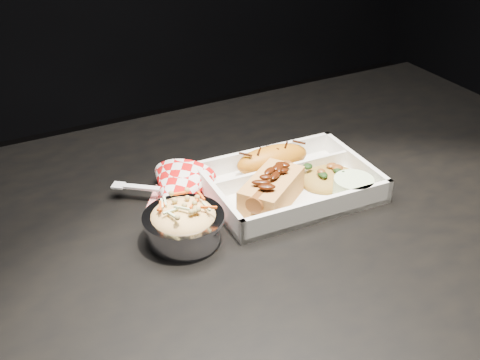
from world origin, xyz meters
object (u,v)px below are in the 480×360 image
dining_table (275,259)px  fried_pastry (272,159)px  foil_coleslaw_cup (184,222)px  food_tray (289,186)px  hotdog (272,188)px  napkin_fork (176,193)px

dining_table → fried_pastry: bearing=63.6°
fried_pastry → foil_coleslaw_cup: size_ratio=1.12×
dining_table → food_tray: (0.04, 0.04, 0.10)m
food_tray → fried_pastry: (0.00, 0.06, 0.02)m
dining_table → foil_coleslaw_cup: bearing=-178.7°
dining_table → foil_coleslaw_cup: (-0.15, -0.00, 0.12)m
dining_table → food_tray: food_tray is taller
hotdog → foil_coleslaw_cup: size_ratio=1.14×
food_tray → foil_coleslaw_cup: foil_coleslaw_cup is taller
food_tray → napkin_fork: size_ratio=1.56×
fried_pastry → dining_table: bearing=-116.4°
napkin_fork → fried_pastry: bearing=38.3°
hotdog → napkin_fork: napkin_fork is taller
hotdog → napkin_fork: 0.14m
fried_pastry → foil_coleslaw_cup: bearing=-154.0°
foil_coleslaw_cup → napkin_fork: (0.03, 0.09, -0.01)m
dining_table → hotdog: hotdog is taller
dining_table → fried_pastry: fried_pastry is taller
food_tray → hotdog: size_ratio=2.04×
dining_table → fried_pastry: size_ratio=9.68×
food_tray → napkin_fork: 0.17m
foil_coleslaw_cup → napkin_fork: size_ratio=0.67×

